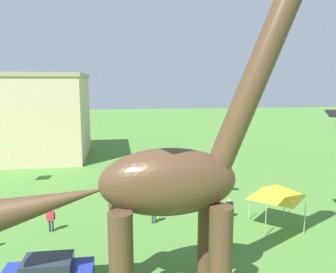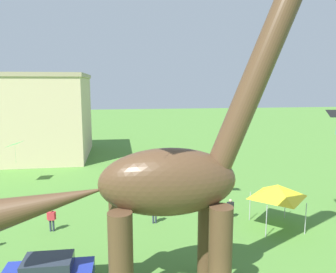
{
  "view_description": "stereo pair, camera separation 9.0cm",
  "coord_description": "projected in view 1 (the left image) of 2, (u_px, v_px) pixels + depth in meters",
  "views": [
    {
      "loc": [
        -3.95,
        -9.83,
        9.72
      ],
      "look_at": [
        -1.6,
        5.31,
        7.29
      ],
      "focal_mm": 35.59,
      "sensor_mm": 36.0,
      "label": 1
    },
    {
      "loc": [
        -3.86,
        -9.85,
        9.72
      ],
      "look_at": [
        -1.6,
        5.31,
        7.29
      ],
      "focal_mm": 35.59,
      "sensor_mm": 36.0,
      "label": 2
    }
  ],
  "objects": [
    {
      "name": "background_building_block",
      "position": [
        19.0,
        116.0,
        43.67
      ],
      "size": [
        17.36,
        13.56,
        11.03
      ],
      "color": "#CCB78E",
      "rests_on": "ground_plane"
    },
    {
      "name": "parked_sedan_left",
      "position": [
        48.0,
        273.0,
        15.83
      ],
      "size": [
        4.23,
        2.01,
        1.55
      ],
      "rotation": [
        0.0,
        0.0,
        -0.02
      ],
      "color": "navy",
      "rests_on": "ground_plane"
    },
    {
      "name": "kite_high_right",
      "position": [
        13.0,
        144.0,
        31.77
      ],
      "size": [
        1.37,
        1.75,
        2.05
      ],
      "color": "green"
    },
    {
      "name": "kite_mid_left",
      "position": [
        336.0,
        114.0,
        21.89
      ],
      "size": [
        1.34,
        1.01,
        1.63
      ],
      "color": "black"
    },
    {
      "name": "person_photographer",
      "position": [
        51.0,
        218.0,
        21.99
      ],
      "size": [
        0.6,
        0.26,
        1.6
      ],
      "rotation": [
        0.0,
        0.0,
        1.58
      ],
      "color": "#2D3347",
      "rests_on": "ground_plane"
    },
    {
      "name": "festival_canopy_tent",
      "position": [
        277.0,
        191.0,
        22.54
      ],
      "size": [
        3.15,
        3.15,
        3.0
      ],
      "color": "#B2B2B7",
      "rests_on": "ground_plane"
    },
    {
      "name": "person_strolling_adult",
      "position": [
        230.0,
        207.0,
        24.17
      ],
      "size": [
        0.55,
        0.24,
        1.47
      ],
      "rotation": [
        0.0,
        0.0,
        3.47
      ],
      "color": "#2D3347",
      "rests_on": "ground_plane"
    },
    {
      "name": "person_watching_child",
      "position": [
        154.0,
        211.0,
        23.31
      ],
      "size": [
        0.57,
        0.25,
        1.54
      ],
      "rotation": [
        0.0,
        0.0,
        5.82
      ],
      "color": "#2D3347",
      "rests_on": "ground_plane"
    },
    {
      "name": "dinosaur_sculpture",
      "position": [
        167.0,
        182.0,
        14.76
      ],
      "size": [
        14.34,
        3.04,
        14.99
      ],
      "rotation": [
        0.0,
        0.0,
        0.44
      ],
      "color": "#513823",
      "rests_on": "ground_plane"
    }
  ]
}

